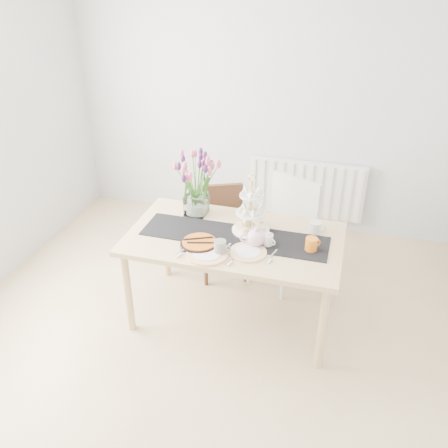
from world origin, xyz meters
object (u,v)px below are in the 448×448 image
(chair_brown, at_px, (222,224))
(dining_table, at_px, (234,245))
(radiator, at_px, (306,189))
(chair_white, at_px, (286,224))
(mug_grey, at_px, (220,247))
(mug_white, at_px, (268,240))
(tulip_vase, at_px, (196,175))
(plate_right, at_px, (248,252))
(teapot, at_px, (256,238))
(plate_left, at_px, (207,254))
(tart_tin, at_px, (199,243))
(cream_jug, at_px, (315,228))
(mug_orange, at_px, (311,245))
(cake_stand, at_px, (251,218))

(chair_brown, bearing_deg, dining_table, -90.29)
(radiator, xyz_separation_m, chair_white, (-0.05, -0.98, 0.11))
(mug_grey, bearing_deg, mug_white, 30.05)
(chair_white, height_order, mug_grey, chair_white)
(tulip_vase, bearing_deg, mug_white, -26.54)
(dining_table, relative_size, mug_grey, 15.46)
(plate_right, bearing_deg, teapot, 73.82)
(plate_left, bearing_deg, tart_tin, 130.75)
(cream_jug, relative_size, tart_tin, 0.33)
(plate_left, relative_size, plate_right, 1.12)
(chair_brown, relative_size, chair_white, 0.85)
(tulip_vase, relative_size, mug_white, 6.80)
(dining_table, bearing_deg, plate_right, -51.66)
(chair_white, distance_m, mug_white, 0.73)
(dining_table, relative_size, plate_right, 6.03)
(chair_white, relative_size, mug_white, 10.42)
(dining_table, xyz_separation_m, mug_white, (0.26, -0.05, 0.12))
(tart_tin, bearing_deg, dining_table, 41.43)
(radiator, bearing_deg, cream_jug, -81.12)
(chair_brown, bearing_deg, plate_left, -104.26)
(mug_orange, bearing_deg, plate_left, 160.54)
(chair_white, relative_size, tart_tin, 3.42)
(plate_left, bearing_deg, tulip_vase, 115.42)
(teapot, relative_size, plate_left, 0.74)
(tart_tin, bearing_deg, cake_stand, 43.41)
(teapot, bearing_deg, chair_white, 62.55)
(radiator, bearing_deg, mug_grey, -101.73)
(chair_brown, xyz_separation_m, cake_stand, (0.38, -0.53, 0.40))
(cake_stand, relative_size, tart_tin, 1.50)
(mug_grey, bearing_deg, dining_table, 78.41)
(tart_tin, bearing_deg, chair_brown, 94.59)
(plate_left, bearing_deg, chair_brown, 99.70)
(chair_white, bearing_deg, mug_white, -67.94)
(mug_grey, bearing_deg, radiator, 74.84)
(chair_white, bearing_deg, plate_left, -89.32)
(chair_brown, bearing_deg, cake_stand, -78.24)
(mug_white, bearing_deg, chair_brown, 157.39)
(cake_stand, xyz_separation_m, teapot, (0.08, -0.19, -0.05))
(chair_white, xyz_separation_m, tart_tin, (-0.51, -0.82, 0.21))
(cake_stand, xyz_separation_m, plate_right, (0.05, -0.30, -0.11))
(mug_grey, xyz_separation_m, plate_right, (0.19, 0.06, -0.04))
(radiator, height_order, tart_tin, tart_tin)
(mug_orange, relative_size, plate_right, 0.39)
(radiator, distance_m, plate_left, 2.00)
(mug_orange, bearing_deg, mug_grey, 159.59)
(radiator, bearing_deg, plate_right, -96.33)
(chair_white, relative_size, mug_grey, 9.19)
(tulip_vase, height_order, tart_tin, tulip_vase)
(mug_orange, xyz_separation_m, plate_right, (-0.42, -0.15, -0.04))
(dining_table, bearing_deg, radiator, 77.72)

